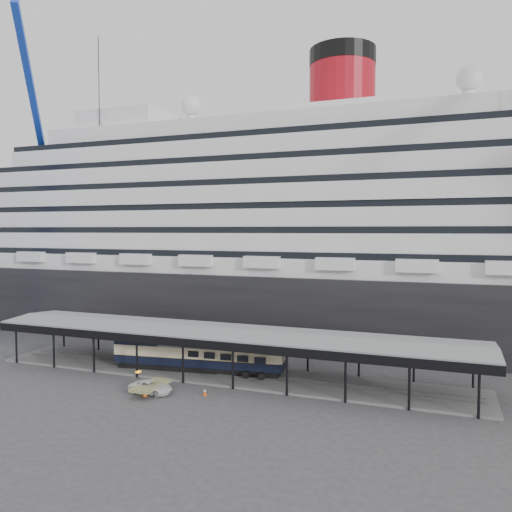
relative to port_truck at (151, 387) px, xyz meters
The scene contains 8 objects.
ground 5.39m from the port_truck, 36.22° to the left, with size 200.00×200.00×0.00m, color #3A3A3C.
cruise_ship 39.62m from the port_truck, 82.92° to the left, with size 130.00×30.00×43.90m.
platform_canopy 9.40m from the port_truck, 62.13° to the left, with size 56.00×9.18×5.30m.
port_truck is the anchor object (origin of this frame).
pullman_carriage 8.44m from the port_truck, 81.77° to the left, with size 20.06×5.01×19.53m.
traffic_cone_left 0.59m from the port_truck, 17.82° to the right, with size 0.39×0.39×0.74m.
traffic_cone_mid 1.11m from the port_truck, 89.80° to the right, with size 0.55×0.55×0.81m.
traffic_cone_right 5.52m from the port_truck, 13.22° to the left, with size 0.51×0.51×0.75m.
Camera 1 is at (22.69, -45.55, 16.35)m, focal length 35.00 mm.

